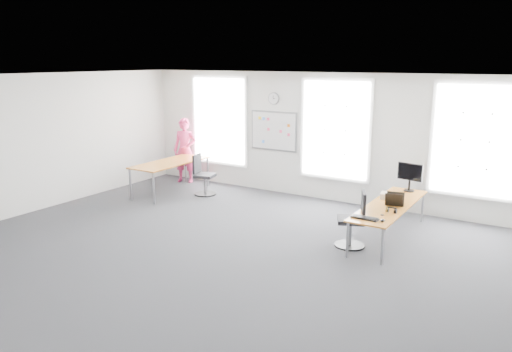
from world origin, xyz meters
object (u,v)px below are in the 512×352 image
Objects in this scene: chair_right at (354,223)px; desk_right at (390,207)px; keyboard at (365,218)px; desk_left at (171,164)px; monitor at (410,175)px; person at (185,150)px; headphones at (391,210)px; chair_left at (203,177)px.

desk_right is at bearing 127.37° from chair_right.
chair_right reaches higher than keyboard.
keyboard is (0.30, -0.32, 0.22)m from chair_right.
desk_left is 3.73× the size of monitor.
chair_right is 0.49m from keyboard.
person is 6.58m from headphones.
person reaches higher than chair_left.
headphones reaches higher than keyboard.
chair_left is (-4.49, 1.40, -0.01)m from chair_right.
desk_right is 0.87m from chair_right.
monitor reaches higher than chair_left.
keyboard is 2.58× the size of headphones.
person is at bearing -135.56° from chair_right.
person reaches higher than desk_right.
keyboard is (5.58, -1.44, -0.05)m from desk_left.
keyboard is 0.63m from headphones.
headphones is (0.58, 0.25, 0.26)m from chair_right.
desk_left is at bearing -126.48° from chair_right.
chair_right is 4.70m from chair_left.
headphones is at bearing -36.23° from person.
chair_left is 5.55× the size of headphones.
desk_left is 5.92m from headphones.
chair_left is 2.15× the size of keyboard.
keyboard is (6.01, -2.51, -0.21)m from person.
keyboard is (-0.10, -1.07, 0.05)m from desk_right.
desk_left reaches higher than headphones.
headphones is at bearing -117.27° from chair_left.
person is (-0.42, 1.07, 0.15)m from desk_left.
person is at bearing 166.68° from desk_right.
chair_left reaches higher than desk_right.
monitor is (6.14, -0.30, 0.13)m from person.
monitor is (4.93, 0.49, 0.57)m from chair_left.
desk_right is 6.28m from person.
monitor is (0.44, 1.89, 0.56)m from chair_right.
person reaches higher than headphones.
chair_left is 1.52m from person.
desk_left is 2.13× the size of chair_right.
monitor reaches higher than headphones.
monitor is at bearing 142.40° from chair_right.
chair_left is at bearing 163.91° from keyboard.
headphones is (5.86, -0.87, -0.02)m from desk_left.
chair_right is 6.12m from person.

